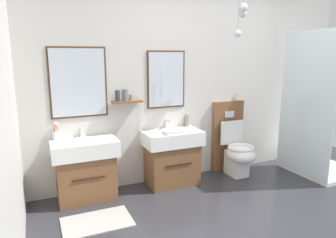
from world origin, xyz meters
name	(u,v)px	position (x,y,z in m)	size (l,w,h in m)	color
ground_plane	(277,235)	(0.00, 0.00, -0.05)	(5.83, 4.62, 0.10)	#2D2D33
wall_back	(195,79)	(-0.02, 1.65, 1.32)	(4.63, 0.57, 2.64)	beige
bath_mat	(97,222)	(-1.55, 0.83, 0.01)	(0.68, 0.44, 0.01)	#9E9993
vanity_sink_left	(86,168)	(-1.55, 1.40, 0.37)	(0.72, 0.45, 0.70)	brown
tap_on_left_sink	(81,131)	(-1.55, 1.56, 0.77)	(0.03, 0.13, 0.11)	silver
vanity_sink_right	(172,156)	(-0.47, 1.40, 0.37)	(0.72, 0.45, 0.70)	brown
tap_on_right_sink	(167,123)	(-0.47, 1.56, 0.77)	(0.03, 0.13, 0.11)	silver
toilet	(234,147)	(0.47, 1.39, 0.38)	(0.48, 0.63, 1.00)	brown
toothbrush_cup	(56,135)	(-1.83, 1.55, 0.76)	(0.07, 0.07, 0.21)	silver
soap_dispenser	(187,120)	(-0.18, 1.56, 0.78)	(0.06, 0.06, 0.19)	gray
folded_hand_towel	(173,132)	(-0.51, 1.28, 0.72)	(0.22, 0.16, 0.04)	white
shower_tray	(315,143)	(1.51, 0.93, 0.43)	(0.85, 0.88, 1.95)	white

